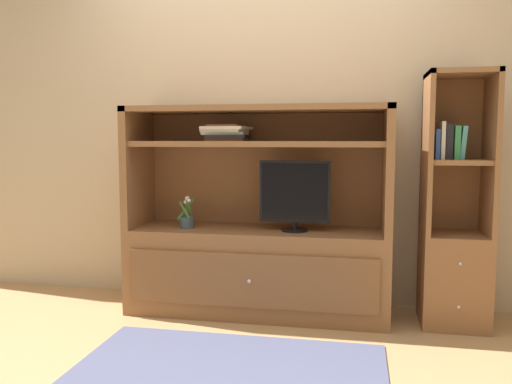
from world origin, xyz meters
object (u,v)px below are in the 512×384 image
Objects in this scene: tv_monitor at (295,194)px; potted_plant at (187,220)px; upright_book_row at (449,142)px; media_console at (258,246)px; bookshelf_tall at (455,240)px; magazine_stack at (227,133)px.

tv_monitor is 0.74m from potted_plant.
media_console is at bearing 179.70° from upright_book_row.
tv_monitor is 1.99× the size of upright_book_row.
media_console is 1.37m from upright_book_row.
upright_book_row is (0.93, 0.04, 0.33)m from tv_monitor.
tv_monitor is at bearing -177.37° from bookshelf_tall.
bookshelf_tall is at bearing 2.63° from tv_monitor.
bookshelf_tall reaches higher than media_console.
tv_monitor is 2.06× the size of potted_plant.
magazine_stack is at bearing 175.94° from tv_monitor.
upright_book_row is at bearing -170.62° from bookshelf_tall.
potted_plant is 1.74m from upright_book_row.
upright_book_row is at bearing 2.23° from tv_monitor.
bookshelf_tall is at bearing 9.38° from upright_book_row.
magazine_stack is 1.39m from upright_book_row.
upright_book_row is (-0.06, -0.01, 0.60)m from bookshelf_tall.
tv_monitor is 1.35× the size of magazine_stack.
upright_book_row is at bearing -0.30° from media_console.
upright_book_row is at bearing 1.63° from potted_plant.
magazine_stack is at bearing 9.22° from potted_plant.
bookshelf_tall is (0.99, 0.05, -0.27)m from tv_monitor.
media_console is 3.75× the size of tv_monitor.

